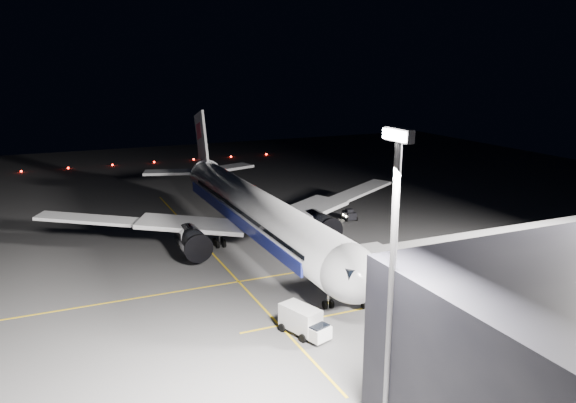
# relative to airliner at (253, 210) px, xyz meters

# --- Properties ---
(ground) EXTENTS (200.00, 200.00, 0.00)m
(ground) POSITION_rel_airliner_xyz_m (1.08, 0.00, -5.16)
(ground) COLOR #4C4C4F
(ground) RESTS_ON ground
(guide_line_main) EXTENTS (0.25, 80.00, 0.01)m
(guide_line_main) POSITION_rel_airliner_xyz_m (11.08, 0.00, -5.16)
(guide_line_main) COLOR gold
(guide_line_main) RESTS_ON ground
(guide_line_cross) EXTENTS (70.00, 0.25, 0.01)m
(guide_line_cross) POSITION_rel_airliner_xyz_m (1.08, -6.00, -5.16)
(guide_line_cross) COLOR gold
(guide_line_cross) RESTS_ON ground
(guide_line_side) EXTENTS (0.25, 40.00, 0.01)m
(guide_line_side) POSITION_rel_airliner_xyz_m (23.08, 10.00, -5.16)
(guide_line_side) COLOR gold
(guide_line_side) RESTS_ON ground
(airliner) EXTENTS (61.48, 54.22, 16.64)m
(airliner) POSITION_rel_airliner_xyz_m (0.00, 0.00, 0.00)
(airliner) COLOR silver
(airliner) RESTS_ON ground
(jet_bridge) EXTENTS (3.60, 34.40, 6.30)m
(jet_bridge) POSITION_rel_airliner_xyz_m (23.08, 18.06, -0.58)
(jet_bridge) COLOR #B2B2B7
(jet_bridge) RESTS_ON ground
(floodlight_mast_south) EXTENTS (2.40, 0.67, 20.70)m
(floodlight_mast_south) POSITION_rel_airliner_xyz_m (41.08, -6.01, 7.21)
(floodlight_mast_south) COLOR #59595E
(floodlight_mast_south) RESTS_ON ground
(taxiway_lights) EXTENTS (0.44, 60.44, 0.44)m
(taxiway_lights) POSITION_rel_airliner_xyz_m (-70.92, 0.00, -4.94)
(taxiway_lights) COLOR #FF140A
(taxiway_lights) RESTS_ON ground
(service_truck) EXTENTS (5.49, 3.58, 2.62)m
(service_truck) POSITION_rel_airliner_xyz_m (25.76, -4.70, -3.76)
(service_truck) COLOR silver
(service_truck) RESTS_ON ground
(baggage_tug) EXTENTS (2.61, 2.18, 1.77)m
(baggage_tug) POSITION_rel_airliner_xyz_m (-6.42, 18.54, -4.35)
(baggage_tug) COLOR black
(baggage_tug) RESTS_ON ground
(safety_cone_a) EXTENTS (0.44, 0.44, 0.66)m
(safety_cone_a) POSITION_rel_airliner_xyz_m (-2.50, 4.00, -4.83)
(safety_cone_a) COLOR #EF400A
(safety_cone_a) RESTS_ON ground
(safety_cone_b) EXTENTS (0.42, 0.42, 0.63)m
(safety_cone_b) POSITION_rel_airliner_xyz_m (2.84, 4.00, -4.85)
(safety_cone_b) COLOR #EF400A
(safety_cone_b) RESTS_ON ground
(safety_cone_c) EXTENTS (0.45, 0.45, 0.67)m
(safety_cone_c) POSITION_rel_airliner_xyz_m (-6.92, 4.00, -4.83)
(safety_cone_c) COLOR #EF400A
(safety_cone_c) RESTS_ON ground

